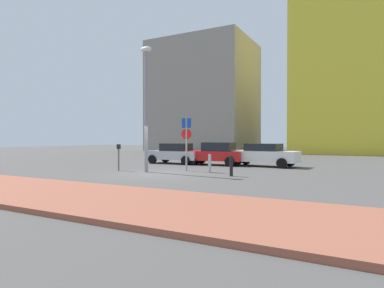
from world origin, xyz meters
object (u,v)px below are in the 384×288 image
object	(u,v)px
parking_meter	(119,154)
parked_car_silver	(175,153)
parked_car_white	(263,154)
parking_sign_post	(186,137)
parked_car_red	(216,153)
street_lamp	(146,98)
traffic_bollard_mid	(231,166)
traffic_bollard_near	(210,163)

from	to	relation	value
parking_meter	parked_car_silver	bearing A→B (deg)	88.81
parked_car_white	parking_sign_post	size ratio (longest dim) A/B	1.56
parked_car_red	street_lamp	size ratio (longest dim) A/B	0.61
traffic_bollard_mid	traffic_bollard_near	bearing A→B (deg)	145.02
parked_car_red	parked_car_white	xyz separation A→B (m)	(3.18, 0.41, -0.02)
parked_car_white	parking_sign_post	xyz separation A→B (m)	(-2.96, -4.99, 1.11)
parked_car_silver	parked_car_white	bearing A→B (deg)	6.08
parking_sign_post	parking_meter	bearing A→B (deg)	-154.00
parked_car_white	parking_meter	size ratio (longest dim) A/B	3.11
street_lamp	traffic_bollard_near	xyz separation A→B (m)	(3.11, 1.51, -3.53)
street_lamp	traffic_bollard_mid	distance (m)	5.97
traffic_bollard_near	traffic_bollard_mid	bearing A→B (deg)	-34.98
parking_sign_post	parking_meter	size ratio (longest dim) A/B	2.00
parking_sign_post	parking_meter	xyz separation A→B (m)	(-3.47, -1.69, -0.92)
street_lamp	parking_sign_post	bearing A→B (deg)	44.28
parked_car_white	street_lamp	size ratio (longest dim) A/B	0.69
parked_car_white	traffic_bollard_near	world-z (taller)	parked_car_white
parked_car_white	parked_car_silver	bearing A→B (deg)	-173.92
parked_car_silver	traffic_bollard_mid	xyz separation A→B (m)	(6.54, -5.59, -0.26)
parked_car_white	parking_meter	bearing A→B (deg)	-133.91
traffic_bollard_near	traffic_bollard_mid	size ratio (longest dim) A/B	0.99
parking_meter	street_lamp	xyz separation A→B (m)	(1.84, 0.11, 3.05)
parked_car_silver	parked_car_white	distance (m)	6.34
traffic_bollard_near	parking_meter	bearing A→B (deg)	-161.90
street_lamp	traffic_bollard_mid	world-z (taller)	street_lamp
parking_sign_post	traffic_bollard_mid	world-z (taller)	parking_sign_post
parking_sign_post	street_lamp	xyz separation A→B (m)	(-1.63, -1.59, 2.13)
parking_sign_post	parked_car_white	bearing A→B (deg)	59.31
parked_car_white	traffic_bollard_mid	bearing A→B (deg)	-87.92
parking_meter	traffic_bollard_mid	bearing A→B (deg)	3.63
parked_car_silver	traffic_bollard_mid	world-z (taller)	parked_car_silver
parked_car_red	street_lamp	distance (m)	7.10
parked_car_silver	parked_car_white	size ratio (longest dim) A/B	0.87
parked_car_white	parking_meter	world-z (taller)	parking_meter
parked_car_white	street_lamp	bearing A→B (deg)	-124.90
parked_car_red	traffic_bollard_mid	xyz separation A→B (m)	(3.41, -5.85, -0.30)
parked_car_red	parking_sign_post	bearing A→B (deg)	-87.24
traffic_bollard_mid	parked_car_red	bearing A→B (deg)	120.23
parked_car_white	parking_meter	distance (m)	9.28
parked_car_red	parking_meter	xyz separation A→B (m)	(-3.25, -6.28, 0.17)
parked_car_silver	parking_sign_post	bearing A→B (deg)	-52.24
parked_car_white	traffic_bollard_near	size ratio (longest dim) A/B	4.77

